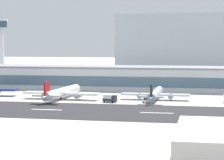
# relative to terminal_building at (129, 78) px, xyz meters

# --- Properties ---
(ground_plane) EXTENTS (1400.00, 1400.00, 0.00)m
(ground_plane) POSITION_rel_terminal_building_xyz_m (-17.08, -85.03, -6.34)
(ground_plane) COLOR #B2AFA8
(runway_strip) EXTENTS (800.00, 41.68, 0.08)m
(runway_strip) POSITION_rel_terminal_building_xyz_m (-17.08, -85.70, -6.30)
(runway_strip) COLOR #262628
(runway_strip) RESTS_ON ground_plane
(runway_centreline_dash_4) EXTENTS (12.00, 1.20, 0.01)m
(runway_centreline_dash_4) POSITION_rel_terminal_building_xyz_m (-17.55, -85.70, -6.26)
(runway_centreline_dash_4) COLOR white
(runway_centreline_dash_4) RESTS_ON runway_strip
(runway_centreline_dash_5) EXTENTS (12.00, 1.20, 0.01)m
(runway_centreline_dash_5) POSITION_rel_terminal_building_xyz_m (24.08, -85.70, -6.26)
(runway_centreline_dash_5) COLOR white
(runway_centreline_dash_5) RESTS_ON runway_strip
(terminal_building) EXTENTS (160.95, 28.63, 12.68)m
(terminal_building) POSITION_rel_terminal_building_xyz_m (0.00, 0.00, 0.00)
(terminal_building) COLOR silver
(terminal_building) RESTS_ON ground_plane
(distant_hotel_block) EXTENTS (112.32, 24.66, 46.63)m
(distant_hotel_block) POSITION_rel_terminal_building_xyz_m (32.66, 91.80, 16.97)
(distant_hotel_block) COLOR #A8B2BC
(distant_hotel_block) RESTS_ON ground_plane
(airliner_red_tail_gate_1) EXTENTS (35.07, 45.69, 9.53)m
(airliner_red_tail_gate_1) POSITION_rel_terminal_building_xyz_m (-22.36, -52.78, -3.30)
(airliner_red_tail_gate_1) COLOR white
(airliner_red_tail_gate_1) RESTS_ON ground_plane
(airliner_black_tail_gate_2) EXTENTS (30.43, 40.47, 8.45)m
(airliner_black_tail_gate_2) POSITION_rel_terminal_building_xyz_m (19.45, -46.72, -3.65)
(airliner_black_tail_gate_2) COLOR silver
(airliner_black_tail_gate_2) RESTS_ON ground_plane
(service_baggage_tug_0) EXTENTS (3.55, 3.13, 2.20)m
(service_baggage_tug_0) POSITION_rel_terminal_building_xyz_m (16.89, -58.24, -5.30)
(service_baggage_tug_0) COLOR white
(service_baggage_tug_0) RESTS_ON ground_plane
(service_box_truck_1) EXTENTS (6.46, 4.35, 3.25)m
(service_box_truck_1) POSITION_rel_terminal_building_xyz_m (1.34, -58.77, -4.56)
(service_box_truck_1) COLOR #2D3338
(service_box_truck_1) RESTS_ON ground_plane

